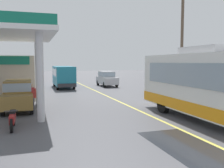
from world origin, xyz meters
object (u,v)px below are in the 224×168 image
Objects in this scene: pedestrian_near_pump at (31,96)px; car_trailing_behind_bus at (107,78)px; car_at_pump at (18,93)px; minibus_opposing_lane at (63,75)px; motorcycle_parked_forecourt at (13,119)px; coach_bus_main at (222,88)px.

car_trailing_behind_bus is (8.71, 13.52, 0.08)m from pedestrian_near_pump.
minibus_opposing_lane is (4.19, 12.53, 0.46)m from car_at_pump.
car_trailing_behind_bus is (9.47, 17.36, 0.57)m from motorcycle_parked_forecourt.
minibus_opposing_lane is 3.41× the size of motorcycle_parked_forecourt.
motorcycle_parked_forecourt is at bearing -101.31° from pedestrian_near_pump.
coach_bus_main is 10.38m from pedestrian_near_pump.
minibus_opposing_lane is 13.67m from pedestrian_near_pump.
motorcycle_parked_forecourt is (-9.10, 2.29, -1.28)m from coach_bus_main.
coach_bus_main is 2.63× the size of car_trailing_behind_bus.
car_trailing_behind_bus is at bearing 53.60° from car_at_pump.
car_trailing_behind_bus is at bearing 88.91° from coach_bus_main.
coach_bus_main is at bearing -91.09° from car_trailing_behind_bus.
coach_bus_main is 19.67m from car_trailing_behind_bus.
minibus_opposing_lane reaches higher than pedestrian_near_pump.
car_at_pump is 1.00× the size of car_trailing_behind_bus.
minibus_opposing_lane is (-4.90, 19.36, -0.25)m from coach_bus_main.
coach_bus_main is 11.39m from car_at_pump.
coach_bus_main is at bearing -36.36° from pedestrian_near_pump.
car_trailing_behind_bus reaches higher than pedestrian_near_pump.
coach_bus_main is 1.80× the size of minibus_opposing_lane.
coach_bus_main is at bearing -14.15° from motorcycle_parked_forecourt.
car_at_pump is (-9.08, 6.83, -0.71)m from coach_bus_main.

